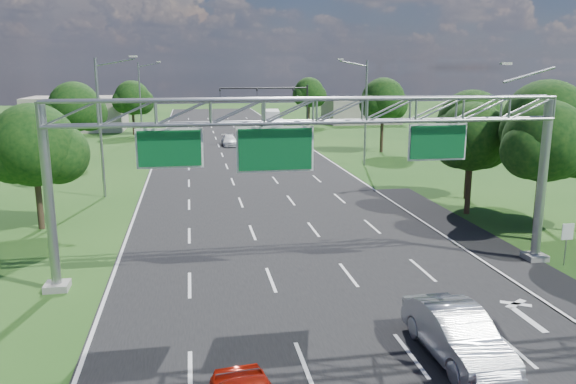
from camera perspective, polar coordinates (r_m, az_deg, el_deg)
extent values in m
plane|color=#1B4514|center=(43.30, -2.87, 0.07)|extent=(220.00, 220.00, 0.00)
cube|color=black|center=(43.30, -2.87, 0.07)|extent=(18.00, 180.00, 0.02)
cube|color=black|center=(31.56, 19.77, -5.42)|extent=(3.00, 30.00, 0.02)
cube|color=gray|center=(30.57, 23.76, -6.03)|extent=(1.00, 1.00, 0.30)
cylinder|color=gray|center=(29.65, 24.41, 1.05)|extent=(0.44, 0.44, 8.00)
cube|color=gray|center=(26.34, -22.40, -8.85)|extent=(1.00, 1.00, 0.30)
cylinder|color=gray|center=(25.26, -23.12, -0.66)|extent=(0.40, 0.40, 8.00)
cylinder|color=gray|center=(28.50, 23.29, 10.88)|extent=(2.54, 0.12, 0.79)
cube|color=beige|center=(27.87, 21.27, 12.06)|extent=(0.50, 0.22, 0.12)
cube|color=white|center=(24.20, -11.93, 4.37)|extent=(2.80, 0.05, 1.70)
cube|color=#0A5226|center=(24.14, -11.93, 4.35)|extent=(2.62, 0.05, 1.52)
cube|color=white|center=(24.47, -1.30, 4.37)|extent=(3.40, 0.05, 2.00)
cube|color=#0A5226|center=(24.41, -1.28, 4.35)|extent=(3.22, 0.05, 1.82)
cube|color=white|center=(26.61, 14.94, 4.93)|extent=(2.80, 0.05, 1.70)
cube|color=#0A5226|center=(26.56, 14.99, 4.91)|extent=(2.62, 0.05, 1.52)
cylinder|color=gray|center=(30.06, 26.38, -4.89)|extent=(0.06, 0.06, 2.00)
cube|color=white|center=(29.85, 26.55, -3.63)|extent=(0.60, 0.04, 0.80)
cylinder|color=black|center=(78.86, 1.96, 8.28)|extent=(0.24, 0.24, 7.00)
cylinder|color=black|center=(77.68, -2.43, 10.50)|extent=(12.00, 0.18, 0.18)
imported|color=black|center=(77.16, -6.92, 10.00)|extent=(0.18, 0.22, 1.10)
imported|color=black|center=(77.58, -3.17, 10.08)|extent=(0.18, 0.22, 1.10)
imported|color=black|center=(78.33, 0.52, 10.12)|extent=(0.18, 0.22, 1.10)
cylinder|color=gray|center=(42.68, -18.54, 6.06)|extent=(0.20, 0.20, 10.00)
cylinder|color=gray|center=(42.29, -17.21, 12.49)|extent=(2.78, 0.12, 0.60)
cube|color=beige|center=(42.15, -15.45, 13.14)|extent=(0.55, 0.22, 0.12)
cylinder|color=gray|center=(77.36, -14.78, 8.91)|extent=(0.20, 0.20, 10.00)
cylinder|color=gray|center=(77.15, -13.99, 12.44)|extent=(2.78, 0.12, 0.60)
cube|color=beige|center=(77.07, -13.02, 12.79)|extent=(0.55, 0.22, 0.12)
cylinder|color=gray|center=(54.74, 7.90, 7.87)|extent=(0.20, 0.20, 10.00)
cylinder|color=gray|center=(54.18, 6.71, 12.84)|extent=(2.78, 0.12, 0.60)
cube|color=beige|center=(53.84, 5.35, 13.30)|extent=(0.55, 0.22, 0.12)
cylinder|color=#2D2116|center=(33.61, 24.08, -1.40)|extent=(0.36, 0.36, 3.74)
sphere|color=black|center=(32.99, 24.64, 4.73)|extent=(4.40, 4.40, 4.40)
sphere|color=black|center=(34.01, 25.71, 3.90)|extent=(3.30, 3.30, 3.30)
sphere|color=black|center=(32.25, 23.41, 3.90)|extent=(3.08, 3.08, 3.08)
cylinder|color=#2D2116|center=(37.09, 24.13, 0.17)|extent=(0.36, 0.36, 4.18)
sphere|color=black|center=(36.51, 24.70, 6.45)|extent=(5.00, 5.00, 5.00)
sphere|color=black|center=(37.61, 25.85, 5.53)|extent=(3.75, 3.75, 3.75)
sphere|color=black|center=(35.69, 23.40, 5.64)|extent=(3.50, 3.50, 3.50)
cylinder|color=#2D2116|center=(38.16, 17.84, 0.31)|extent=(0.36, 0.36, 3.30)
sphere|color=black|center=(37.62, 18.19, 5.40)|extent=(4.40, 4.40, 4.40)
sphere|color=black|center=(38.56, 19.31, 4.65)|extent=(3.30, 3.30, 3.30)
sphere|color=black|center=(36.96, 17.00, 4.67)|extent=(3.08, 3.08, 3.08)
sphere|color=black|center=(35.06, 27.24, 3.89)|extent=(3.22, 3.22, 3.22)
cylinder|color=#2D2116|center=(42.53, 17.77, 1.68)|extent=(0.36, 0.36, 3.52)
sphere|color=black|center=(42.03, 18.11, 6.61)|extent=(4.80, 4.80, 4.80)
sphere|color=black|center=(43.01, 19.23, 5.85)|extent=(3.60, 3.60, 3.60)
sphere|color=black|center=(41.32, 16.92, 5.92)|extent=(3.36, 3.36, 3.36)
cylinder|color=#2D2116|center=(35.97, -23.93, -1.07)|extent=(0.36, 0.36, 3.08)
sphere|color=black|center=(35.39, -24.42, 4.39)|extent=(4.80, 4.80, 4.80)
sphere|color=black|center=(35.57, -22.31, 3.63)|extent=(3.60, 3.60, 3.60)
sphere|color=black|center=(35.45, -26.16, 3.45)|extent=(3.36, 3.36, 3.36)
cylinder|color=#2D2116|center=(58.48, -20.58, 4.40)|extent=(0.36, 0.36, 3.74)
sphere|color=black|center=(58.12, -20.87, 8.10)|extent=(4.80, 4.80, 4.80)
sphere|color=black|center=(58.35, -19.59, 7.62)|extent=(3.60, 3.60, 3.60)
sphere|color=black|center=(58.08, -21.94, 7.54)|extent=(3.36, 3.36, 3.36)
cylinder|color=#2D2116|center=(82.71, -15.41, 6.75)|extent=(0.36, 0.36, 3.30)
sphere|color=black|center=(82.46, -15.56, 9.22)|extent=(4.80, 4.80, 4.80)
sphere|color=black|center=(82.78, -14.67, 8.86)|extent=(3.60, 3.60, 3.60)
sphere|color=black|center=(82.30, -16.31, 8.83)|extent=(3.36, 3.36, 3.36)
cylinder|color=#2D2116|center=(64.00, 9.50, 5.76)|extent=(0.36, 0.36, 3.96)
sphere|color=black|center=(63.67, 9.63, 9.25)|extent=(4.80, 4.80, 4.80)
sphere|color=black|center=(64.49, 10.51, 8.72)|extent=(3.60, 3.60, 3.60)
sphere|color=black|center=(63.07, 8.77, 8.81)|extent=(3.36, 3.36, 3.36)
cylinder|color=#2D2116|center=(92.29, 2.13, 7.81)|extent=(0.36, 0.36, 3.52)
sphere|color=black|center=(92.06, 2.15, 10.09)|extent=(4.80, 4.80, 4.80)
sphere|color=black|center=(92.74, 2.83, 9.73)|extent=(3.60, 3.60, 3.60)
sphere|color=black|center=(91.57, 1.52, 9.78)|extent=(3.36, 3.36, 3.36)
cube|color=gray|center=(91.80, -20.63, 7.46)|extent=(14.00, 10.00, 5.00)
cube|color=gray|center=(98.65, 7.39, 8.16)|extent=(12.00, 9.00, 4.00)
imported|color=#AFB2BB|center=(19.61, 16.80, -13.65)|extent=(1.90, 5.17, 1.69)
imported|color=white|center=(69.20, -5.99, 5.23)|extent=(1.91, 4.34, 1.24)
imported|color=black|center=(68.78, -11.97, 4.99)|extent=(1.53, 3.75, 1.27)
imported|color=silver|center=(60.58, 0.15, 4.45)|extent=(2.07, 5.05, 1.63)
cube|color=silver|center=(84.36, -1.76, 7.29)|extent=(3.06, 6.23, 3.00)
cube|color=silver|center=(80.28, -1.33, 6.64)|extent=(2.53, 2.45, 2.20)
cylinder|color=black|center=(80.38, -2.12, 6.21)|extent=(0.35, 1.00, 1.00)
cylinder|color=black|center=(80.71, -0.57, 6.24)|extent=(0.35, 1.00, 1.00)
cylinder|color=black|center=(86.30, -2.67, 6.64)|extent=(0.35, 1.00, 1.00)
cylinder|color=black|center=(86.60, -1.22, 6.67)|extent=(0.35, 1.00, 1.00)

